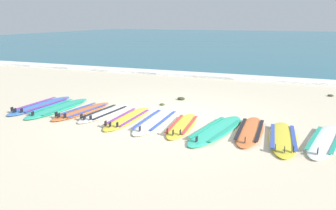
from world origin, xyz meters
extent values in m
plane|color=beige|center=(0.00, 0.00, 0.00)|extent=(80.00, 80.00, 0.00)
cube|color=#23667A|center=(0.00, 36.23, 0.05)|extent=(80.00, 60.00, 0.10)
cube|color=white|center=(0.00, 6.68, 0.06)|extent=(80.00, 0.91, 0.11)
ellipsoid|color=#3875CC|center=(-3.94, -0.24, 0.04)|extent=(0.66, 2.48, 0.07)
cube|color=purple|center=(-4.16, -0.24, 0.08)|extent=(0.12, 1.73, 0.01)
cube|color=purple|center=(-3.72, -0.25, 0.08)|extent=(0.12, 1.73, 0.01)
cube|color=black|center=(-3.96, -1.21, 0.12)|extent=(0.01, 0.09, 0.11)
cube|color=black|center=(-4.13, -1.14, 0.12)|extent=(0.01, 0.09, 0.11)
cube|color=black|center=(-3.79, -1.15, 0.12)|extent=(0.01, 0.09, 0.11)
ellipsoid|color=#2DB793|center=(-3.26, -0.31, 0.04)|extent=(0.69, 2.52, 0.07)
cube|color=teal|center=(-3.49, -0.31, 0.08)|extent=(0.13, 1.76, 0.01)
cube|color=teal|center=(-3.04, -0.32, 0.08)|extent=(0.13, 1.76, 0.01)
cube|color=black|center=(-3.29, -1.29, 0.12)|extent=(0.01, 0.09, 0.11)
ellipsoid|color=orange|center=(-2.44, -0.34, 0.04)|extent=(0.81, 2.24, 0.07)
cube|color=#334CB2|center=(-2.64, -0.32, 0.08)|extent=(0.26, 1.53, 0.01)
cube|color=#334CB2|center=(-2.25, -0.37, 0.08)|extent=(0.26, 1.53, 0.01)
cube|color=black|center=(-2.55, -1.19, 0.12)|extent=(0.02, 0.09, 0.11)
cube|color=black|center=(-2.69, -1.11, 0.12)|extent=(0.02, 0.09, 0.11)
cube|color=black|center=(-2.39, -1.15, 0.12)|extent=(0.02, 0.09, 0.11)
ellipsoid|color=white|center=(-1.76, -0.30, 0.04)|extent=(0.71, 2.14, 0.07)
cube|color=black|center=(-1.95, -0.28, 0.08)|extent=(0.21, 1.47, 0.01)
cube|color=black|center=(-1.58, -0.31, 0.08)|extent=(0.21, 1.47, 0.01)
cube|color=black|center=(-1.84, -1.11, 0.12)|extent=(0.02, 0.09, 0.11)
cube|color=black|center=(-1.98, -1.04, 0.12)|extent=(0.02, 0.09, 0.11)
cube|color=black|center=(-1.69, -1.06, 0.12)|extent=(0.02, 0.09, 0.11)
ellipsoid|color=yellow|center=(-0.96, -0.51, 0.04)|extent=(0.59, 2.26, 0.07)
cube|color=purple|center=(-1.16, -0.51, 0.08)|extent=(0.10, 1.58, 0.01)
cube|color=purple|center=(-0.75, -0.51, 0.08)|extent=(0.10, 1.58, 0.01)
cube|color=black|center=(-0.95, -1.39, 0.12)|extent=(0.01, 0.09, 0.11)
cube|color=black|center=(-1.10, -1.33, 0.12)|extent=(0.01, 0.09, 0.11)
cube|color=black|center=(-0.79, -1.32, 0.12)|extent=(0.01, 0.09, 0.11)
ellipsoid|color=silver|center=(-0.22, -0.45, 0.04)|extent=(0.70, 2.46, 0.07)
cube|color=#334CB2|center=(-0.43, -0.46, 0.08)|extent=(0.15, 1.71, 0.01)
cube|color=#334CB2|center=(0.00, -0.44, 0.08)|extent=(0.15, 1.71, 0.01)
cube|color=black|center=(-0.18, -1.40, 0.12)|extent=(0.02, 0.09, 0.11)
ellipsoid|color=yellow|center=(0.52, -0.57, 0.04)|extent=(0.71, 2.13, 0.07)
cube|color=#D13838|center=(0.33, -0.58, 0.08)|extent=(0.21, 1.46, 0.01)
cube|color=#D13838|center=(0.71, -0.55, 0.08)|extent=(0.21, 1.46, 0.01)
cube|color=black|center=(0.60, -1.38, 0.12)|extent=(0.02, 0.09, 0.11)
cube|color=black|center=(0.45, -1.33, 0.12)|extent=(0.02, 0.09, 0.11)
cube|color=black|center=(0.73, -1.31, 0.12)|extent=(0.02, 0.09, 0.11)
ellipsoid|color=#2DB793|center=(1.36, -0.60, 0.04)|extent=(1.08, 2.66, 0.07)
cube|color=teal|center=(1.13, -0.56, 0.08)|extent=(0.40, 1.80, 0.01)
cube|color=teal|center=(1.59, -0.64, 0.08)|extent=(0.40, 1.80, 0.01)
cube|color=black|center=(1.19, -1.59, 0.12)|extent=(0.03, 0.09, 0.11)
ellipsoid|color=orange|center=(2.07, -0.39, 0.04)|extent=(0.66, 2.32, 0.07)
cube|color=black|center=(1.87, -0.40, 0.08)|extent=(0.14, 1.61, 0.01)
cube|color=black|center=(2.28, -0.38, 0.08)|extent=(0.14, 1.61, 0.01)
cube|color=black|center=(2.11, -1.29, 0.12)|extent=(0.02, 0.09, 0.11)
ellipsoid|color=yellow|center=(2.80, -0.63, 0.04)|extent=(0.78, 2.39, 0.07)
cube|color=#334CB2|center=(2.59, -0.64, 0.08)|extent=(0.22, 1.65, 0.01)
cube|color=#334CB2|center=(3.01, -0.61, 0.08)|extent=(0.22, 1.65, 0.01)
cube|color=black|center=(2.87, -1.54, 0.12)|extent=(0.02, 0.09, 0.11)
cube|color=black|center=(2.71, -1.49, 0.12)|extent=(0.02, 0.09, 0.11)
cube|color=black|center=(3.03, -1.47, 0.12)|extent=(0.02, 0.09, 0.11)
ellipsoid|color=white|center=(3.61, -0.49, 0.04)|extent=(1.02, 2.44, 0.07)
cube|color=teal|center=(3.40, -0.45, 0.08)|extent=(0.39, 1.65, 0.01)
cube|color=black|center=(3.45, -1.40, 0.12)|extent=(0.03, 0.09, 0.11)
ellipsoid|color=#2D381E|center=(4.00, 4.31, 0.03)|extent=(0.19, 0.15, 0.07)
ellipsoid|color=#384723|center=(-0.71, 1.18, 0.03)|extent=(0.16, 0.13, 0.06)
ellipsoid|color=#2D381E|center=(-0.42, 2.04, 0.04)|extent=(0.24, 0.20, 0.09)
camera|label=1|loc=(3.03, -7.87, 2.48)|focal=36.58mm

